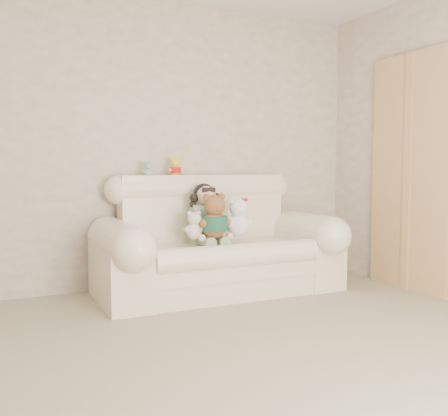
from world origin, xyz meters
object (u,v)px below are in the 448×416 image
brown_teddy (214,212)px  cream_teddy (194,222)px  white_cat (238,213)px  sofa (219,234)px  seated_child (206,213)px

brown_teddy → cream_teddy: brown_teddy is taller
brown_teddy → white_cat: 0.24m
sofa → seated_child: sofa is taller
sofa → seated_child: size_ratio=3.84×
sofa → brown_teddy: 0.26m
sofa → cream_teddy: size_ratio=7.54×
seated_child → cream_teddy: seated_child is taller
seated_child → cream_teddy: size_ratio=1.96×
seated_child → white_cat: (0.23, -0.17, 0.01)m
white_cat → cream_teddy: white_cat is taller
sofa → brown_teddy: sofa is taller
sofa → cream_teddy: (-0.27, -0.10, 0.12)m
white_cat → cream_teddy: size_ratio=1.42×
brown_teddy → white_cat: size_ratio=1.13×
sofa → seated_child: 0.22m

